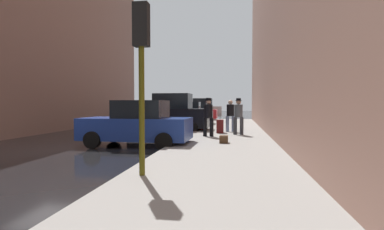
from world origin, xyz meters
The scene contains 14 objects.
ground_plane centered at (0.00, 0.00, 0.00)m, with size 120.00×120.00×0.00m, color black.
sidewalk centered at (6.00, 0.00, 0.07)m, with size 4.00×40.00×0.15m, color gray.
parked_blue_sedan centered at (2.65, 1.33, 0.85)m, with size 4.25×2.15×1.79m.
parked_black_suv centered at (2.65, 7.29, 1.03)m, with size 4.65×2.15×2.25m.
parked_silver_sedan centered at (2.65, 12.56, 0.85)m, with size 4.24×2.13×1.79m.
parked_red_hatchback centered at (2.65, 18.16, 0.85)m, with size 4.20×2.07×1.79m.
parked_white_van centered at (2.65, 23.27, 1.03)m, with size 4.64×2.14×2.25m.
fire_hydrant centered at (4.45, 7.41, 0.50)m, with size 0.42×0.22×0.70m.
traffic_light centered at (4.50, -3.84, 2.76)m, with size 0.32×0.32×3.60m.
pedestrian_in_jeans centered at (6.16, 6.34, 1.10)m, with size 0.52×0.45×1.71m.
pedestrian_with_beanie centered at (6.58, 4.82, 1.14)m, with size 0.53×0.48×1.78m.
pedestrian_with_fedora centered at (5.20, 3.83, 1.14)m, with size 0.53×0.48×1.78m.
rolling_suitcase centered at (5.65, 5.64, 0.49)m, with size 0.38×0.57×1.04m.
duffel_bag centered at (6.00, 1.65, 0.29)m, with size 0.32×0.44×0.28m.
Camera 1 is at (6.46, -9.90, 1.66)m, focal length 28.00 mm.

